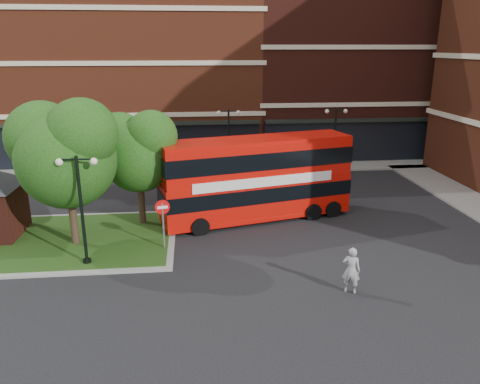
{
  "coord_description": "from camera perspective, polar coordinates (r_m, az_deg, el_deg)",
  "views": [
    {
      "loc": [
        -0.68,
        -19.34,
        9.35
      ],
      "look_at": [
        1.75,
        4.05,
        2.0
      ],
      "focal_mm": 35.0,
      "sensor_mm": 36.0,
      "label": 1
    }
  ],
  "objects": [
    {
      "name": "lamp_far_left",
      "position": [
        34.57,
        -1.38,
        6.48
      ],
      "size": [
        1.72,
        0.36,
        5.0
      ],
      "color": "black",
      "rests_on": "ground"
    },
    {
      "name": "no_entry_sign",
      "position": [
        22.21,
        -9.4,
        -2.75
      ],
      "size": [
        0.7,
        0.17,
        2.53
      ],
      "rotation": [
        0.0,
        0.0,
        0.17
      ],
      "color": "slate",
      "rests_on": "ground"
    },
    {
      "name": "terrace_far_right",
      "position": [
        45.78,
        13.25,
        15.23
      ],
      "size": [
        18.0,
        12.0,
        16.0
      ],
      "primitive_type": "cube",
      "color": "#471911",
      "rests_on": "ground"
    },
    {
      "name": "woman",
      "position": [
        19.07,
        13.4,
        -9.25
      ],
      "size": [
        0.83,
        0.7,
        1.92
      ],
      "primitive_type": "imported",
      "rotation": [
        0.0,
        0.0,
        2.73
      ],
      "color": "gray",
      "rests_on": "ground"
    },
    {
      "name": "lamp_far_right",
      "position": [
        36.08,
        11.47,
        6.6
      ],
      "size": [
        1.72,
        0.36,
        5.0
      ],
      "color": "black",
      "rests_on": "ground"
    },
    {
      "name": "traffic_island",
      "position": [
        25.27,
        -22.41,
        -5.57
      ],
      "size": [
        12.6,
        7.6,
        0.15
      ],
      "color": "gray",
      "rests_on": "ground"
    },
    {
      "name": "lamp_island",
      "position": [
        21.16,
        -18.79,
        -1.56
      ],
      "size": [
        1.72,
        0.36,
        5.0
      ],
      "color": "black",
      "rests_on": "ground"
    },
    {
      "name": "ground",
      "position": [
        21.49,
        -3.57,
        -8.47
      ],
      "size": [
        120.0,
        120.0,
        0.0
      ],
      "primitive_type": "plane",
      "color": "black",
      "rests_on": "ground"
    },
    {
      "name": "bus",
      "position": [
        25.74,
        2.03,
        2.28
      ],
      "size": [
        10.87,
        4.96,
        4.05
      ],
      "rotation": [
        0.0,
        0.0,
        0.25
      ],
      "color": "red",
      "rests_on": "ground"
    },
    {
      "name": "terrace_far_left",
      "position": [
        44.02,
        -15.95,
        13.66
      ],
      "size": [
        26.0,
        12.0,
        14.0
      ],
      "primitive_type": "cube",
      "color": "maroon",
      "rests_on": "ground"
    },
    {
      "name": "car_white",
      "position": [
        35.11,
        0.27,
        3.19
      ],
      "size": [
        4.67,
        1.77,
        1.52
      ],
      "primitive_type": "imported",
      "rotation": [
        0.0,
        0.0,
        1.61
      ],
      "color": "silver",
      "rests_on": "ground"
    },
    {
      "name": "car_silver",
      "position": [
        36.69,
        -13.36,
        3.34
      ],
      "size": [
        4.59,
        2.14,
        1.52
      ],
      "primitive_type": "imported",
      "rotation": [
        0.0,
        0.0,
        1.65
      ],
      "color": "silver",
      "rests_on": "ground"
    },
    {
      "name": "pavement_far",
      "position": [
        37.03,
        -4.69,
        2.77
      ],
      "size": [
        44.0,
        3.0,
        0.12
      ],
      "primitive_type": "cube",
      "color": "slate",
      "rests_on": "ground"
    },
    {
      "name": "tree_island_east",
      "position": [
        25.1,
        -12.49,
        5.2
      ],
      "size": [
        4.46,
        3.9,
        6.29
      ],
      "color": "#2D2116",
      "rests_on": "ground"
    },
    {
      "name": "tree_island_west",
      "position": [
        23.15,
        -20.69,
        4.89
      ],
      "size": [
        5.4,
        4.71,
        7.21
      ],
      "color": "#2D2116",
      "rests_on": "ground"
    }
  ]
}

